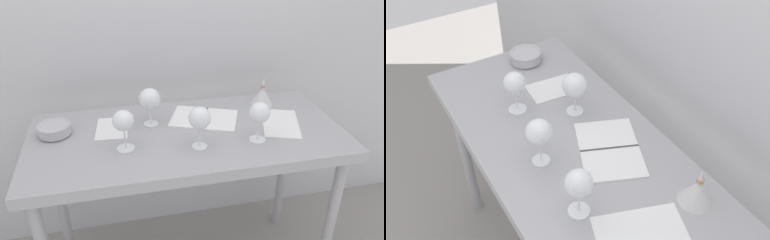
# 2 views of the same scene
# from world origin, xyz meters

# --- Properties ---
(back_wall) EXTENTS (3.80, 0.04, 2.60)m
(back_wall) POSITION_xyz_m (0.00, 0.49, 1.30)
(back_wall) COLOR silver
(back_wall) RESTS_ON ground_plane
(steel_counter) EXTENTS (1.40, 0.65, 0.90)m
(steel_counter) POSITION_xyz_m (0.00, -0.01, 0.79)
(steel_counter) COLOR #A0A0A5
(steel_counter) RESTS_ON ground_plane
(wine_glass_near_right) EXTENTS (0.09, 0.09, 0.18)m
(wine_glass_near_right) POSITION_xyz_m (0.28, -0.14, 1.03)
(wine_glass_near_right) COLOR white
(wine_glass_near_right) RESTS_ON steel_counter
(wine_glass_far_left) EXTENTS (0.10, 0.10, 0.18)m
(wine_glass_far_left) POSITION_xyz_m (-0.15, 0.10, 1.02)
(wine_glass_far_left) COLOR white
(wine_glass_far_left) RESTS_ON steel_counter
(wine_glass_near_center) EXTENTS (0.09, 0.09, 0.18)m
(wine_glass_near_center) POSITION_xyz_m (0.02, -0.14, 1.03)
(wine_glass_near_center) COLOR white
(wine_glass_near_center) RESTS_ON steel_counter
(wine_glass_near_left) EXTENTS (0.09, 0.09, 0.18)m
(wine_glass_near_left) POSITION_xyz_m (-0.28, -0.09, 1.03)
(wine_glass_near_left) COLOR white
(wine_glass_near_left) RESTS_ON steel_counter
(open_notebook) EXTENTS (0.37, 0.32, 0.01)m
(open_notebook) POSITION_xyz_m (0.10, 0.10, 0.90)
(open_notebook) COLOR white
(open_notebook) RESTS_ON steel_counter
(tasting_sheet_upper) EXTENTS (0.24, 0.32, 0.00)m
(tasting_sheet_upper) POSITION_xyz_m (0.44, -0.02, 0.90)
(tasting_sheet_upper) COLOR white
(tasting_sheet_upper) RESTS_ON steel_counter
(tasting_sheet_lower) EXTENTS (0.16, 0.22, 0.00)m
(tasting_sheet_lower) POSITION_xyz_m (-0.33, 0.10, 0.90)
(tasting_sheet_lower) COLOR white
(tasting_sheet_lower) RESTS_ON steel_counter
(tasting_bowl) EXTENTS (0.14, 0.14, 0.05)m
(tasting_bowl) POSITION_xyz_m (-0.58, 0.10, 0.93)
(tasting_bowl) COLOR #4C4C4C
(tasting_bowl) RESTS_ON steel_counter
(decanter_funnel) EXTENTS (0.12, 0.12, 0.14)m
(decanter_funnel) POSITION_xyz_m (0.44, 0.20, 0.95)
(decanter_funnel) COLOR silver
(decanter_funnel) RESTS_ON steel_counter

